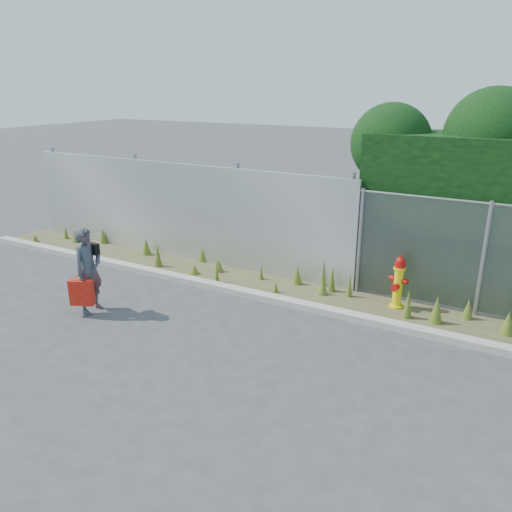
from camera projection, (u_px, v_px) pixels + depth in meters
The scene contains 8 objects.
ground at pixel (229, 346), 7.74m from camera, with size 80.00×80.00×0.00m, color #3D3E40.
curb at pixel (281, 300), 9.21m from camera, with size 16.00×0.22×0.12m, color #A7A297.
weed_strip at pixel (322, 289), 9.55m from camera, with size 16.00×1.30×0.54m.
corrugated_fence at pixel (177, 211), 11.35m from camera, with size 8.50×0.21×2.30m.
fire_hydrant at pixel (398, 283), 8.88m from camera, with size 0.33×0.30×1.00m.
woman at pixel (89, 270), 8.68m from camera, with size 0.56×0.37×1.54m, color #11656C.
red_tote_bag at pixel (82, 292), 8.62m from camera, with size 0.41×0.15×0.54m.
black_shoulder_bag at pixel (92, 249), 8.68m from camera, with size 0.26×0.11×0.19m.
Camera 1 is at (3.69, -5.80, 3.83)m, focal length 35.00 mm.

